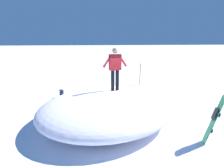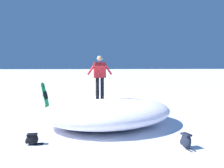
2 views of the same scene
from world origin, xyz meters
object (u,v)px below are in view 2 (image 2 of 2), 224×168
Objects in this scene: snowboarder_standing at (100,74)px; snowboard_primary_upright at (46,99)px; backpack_near at (32,139)px; backpack_far at (186,141)px.

snowboarder_standing reaches higher than snowboard_primary_upright.
backpack_far is (-4.76, 0.70, 0.05)m from backpack_near.
snowboarder_standing is at bearing -48.83° from backpack_far.
snowboard_primary_upright is at bearing -46.48° from backpack_far.
backpack_far is at bearing 131.17° from snowboarder_standing.
backpack_near is 0.93× the size of backpack_far.
snowboarder_standing reaches higher than backpack_near.
backpack_far is at bearing 171.68° from backpack_near.
backpack_near is at bearing 44.75° from snowboarder_standing.
snowboard_primary_upright reaches higher than backpack_near.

